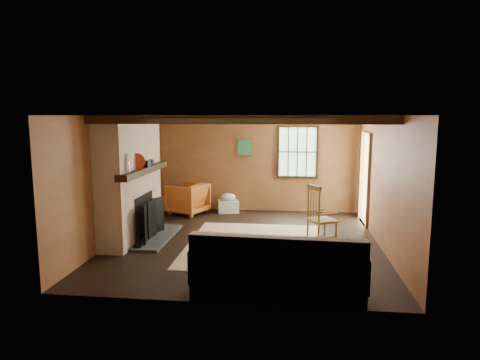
# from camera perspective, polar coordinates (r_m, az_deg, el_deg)

# --- Properties ---
(ground) EXTENTS (5.50, 5.50, 0.00)m
(ground) POSITION_cam_1_polar(r_m,az_deg,el_deg) (8.30, 0.74, -8.18)
(ground) COLOR black
(ground) RESTS_ON ground
(room_envelope) EXTENTS (5.02, 5.52, 2.44)m
(room_envelope) POSITION_cam_1_polar(r_m,az_deg,el_deg) (8.21, 2.48, 3.28)
(room_envelope) COLOR #905C33
(room_envelope) RESTS_ON ground
(fireplace) EXTENTS (1.02, 2.30, 2.40)m
(fireplace) POSITION_cam_1_polar(r_m,az_deg,el_deg) (8.57, -14.23, -0.34)
(fireplace) COLOR #955639
(fireplace) RESTS_ON ground
(rug) EXTENTS (2.50, 3.00, 0.01)m
(rug) POSITION_cam_1_polar(r_m,az_deg,el_deg) (8.09, 2.01, -8.61)
(rug) COLOR beige
(rug) RESTS_ON ground
(rocking_chair) EXTENTS (0.91, 0.76, 1.12)m
(rocking_chair) POSITION_cam_1_polar(r_m,az_deg,el_deg) (8.25, 10.64, -5.02)
(rocking_chair) COLOR tan
(rocking_chair) RESTS_ON ground
(sofa) EXTENTS (2.30, 1.10, 0.91)m
(sofa) POSITION_cam_1_polar(r_m,az_deg,el_deg) (5.86, 5.23, -12.12)
(sofa) COLOR white
(sofa) RESTS_ON ground
(firewood_pile) EXTENTS (0.66, 0.12, 0.24)m
(firewood_pile) POSITION_cam_1_polar(r_m,az_deg,el_deg) (10.91, -8.51, -3.51)
(firewood_pile) COLOR #4F3221
(firewood_pile) RESTS_ON ground
(laundry_basket) EXTENTS (0.58, 0.49, 0.30)m
(laundry_basket) POSITION_cam_1_polar(r_m,az_deg,el_deg) (10.68, -1.59, -3.53)
(laundry_basket) COLOR white
(laundry_basket) RESTS_ON ground
(basket_pillow) EXTENTS (0.38, 0.31, 0.18)m
(basket_pillow) POSITION_cam_1_polar(r_m,az_deg,el_deg) (10.63, -1.60, -2.26)
(basket_pillow) COLOR white
(basket_pillow) RESTS_ON laundry_basket
(armchair) EXTENTS (1.10, 1.08, 0.77)m
(armchair) POSITION_cam_1_polar(r_m,az_deg,el_deg) (10.53, -7.02, -2.47)
(armchair) COLOR #BF6026
(armchair) RESTS_ON ground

